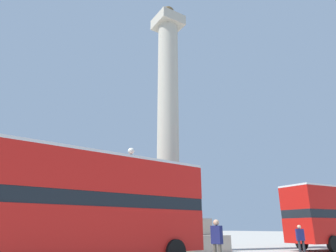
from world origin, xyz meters
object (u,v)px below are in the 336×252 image
object	(u,v)px
pedestrian_by_plinth	(217,240)
equestrian_statue	(9,223)
monument_column	(168,170)
street_lamp	(129,197)
bus_a	(80,202)
pedestrian_near_lamp	(301,239)

from	to	relation	value
pedestrian_by_plinth	equestrian_statue	bearing A→B (deg)	-161.61
monument_column	street_lamp	world-z (taller)	monument_column
monument_column	bus_a	xyz separation A→B (m)	(-7.65, -5.46, -2.94)
monument_column	pedestrian_near_lamp	xyz separation A→B (m)	(4.42, -6.81, -4.49)
monument_column	bus_a	size ratio (longest dim) A/B	1.71
equestrian_statue	pedestrian_near_lamp	bearing A→B (deg)	-22.25
street_lamp	pedestrian_near_lamp	world-z (taller)	street_lamp
street_lamp	pedestrian_by_plinth	world-z (taller)	street_lamp
bus_a	pedestrian_by_plinth	distance (m)	5.68
pedestrian_near_lamp	pedestrian_by_plinth	distance (m)	7.52
bus_a	street_lamp	distance (m)	5.04
monument_column	pedestrian_by_plinth	size ratio (longest dim) A/B	10.91
monument_column	street_lamp	size ratio (longest dim) A/B	3.26
monument_column	equestrian_statue	distance (m)	10.71
monument_column	equestrian_statue	bearing A→B (deg)	156.72
street_lamp	equestrian_statue	bearing A→B (deg)	131.06
bus_a	pedestrian_near_lamp	bearing A→B (deg)	-11.05
monument_column	pedestrian_by_plinth	bearing A→B (deg)	-109.54
bus_a	equestrian_statue	distance (m)	9.60
equestrian_statue	pedestrian_near_lamp	world-z (taller)	equestrian_statue
monument_column	pedestrian_near_lamp	world-z (taller)	monument_column
equestrian_statue	street_lamp	xyz separation A→B (m)	(5.33, -6.12, 1.39)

